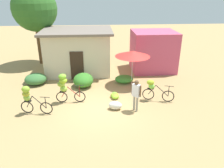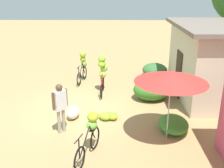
# 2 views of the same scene
# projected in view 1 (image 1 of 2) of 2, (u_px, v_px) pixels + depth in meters

# --- Properties ---
(ground_plane) EXTENTS (60.00, 60.00, 0.00)m
(ground_plane) POSITION_uv_depth(u_px,v_px,m) (101.00, 108.00, 11.54)
(ground_plane) COLOR #A38453
(building_low) EXTENTS (5.05, 3.91, 3.16)m
(building_low) POSITION_uv_depth(u_px,v_px,m) (78.00, 51.00, 16.17)
(building_low) COLOR beige
(building_low) RESTS_ON ground
(shop_pink) EXTENTS (3.20, 2.80, 2.98)m
(shop_pink) POSITION_uv_depth(u_px,v_px,m) (153.00, 51.00, 16.57)
(shop_pink) COLOR #C7496B
(shop_pink) RESTS_ON ground
(tree_behind_building) EXTENTS (3.50, 3.50, 6.19)m
(tree_behind_building) POSITION_uv_depth(u_px,v_px,m) (35.00, 9.00, 16.86)
(tree_behind_building) COLOR brown
(tree_behind_building) RESTS_ON ground
(hedge_bush_front_left) EXTENTS (1.41, 1.33, 0.71)m
(hedge_bush_front_left) POSITION_uv_depth(u_px,v_px,m) (36.00, 79.00, 14.34)
(hedge_bush_front_left) COLOR #386A35
(hedge_bush_front_left) RESTS_ON ground
(hedge_bush_front_right) EXTENTS (1.28, 1.53, 0.86)m
(hedge_bush_front_right) POSITION_uv_depth(u_px,v_px,m) (83.00, 80.00, 13.98)
(hedge_bush_front_right) COLOR #357625
(hedge_bush_front_right) RESTS_ON ground
(hedge_bush_mid) EXTENTS (1.23, 1.00, 0.51)m
(hedge_bush_mid) POSITION_uv_depth(u_px,v_px,m) (124.00, 79.00, 14.61)
(hedge_bush_mid) COLOR #3B842E
(hedge_bush_mid) RESTS_ON ground
(market_umbrella) EXTENTS (2.23, 2.23, 2.27)m
(market_umbrella) POSITION_uv_depth(u_px,v_px,m) (133.00, 54.00, 13.64)
(market_umbrella) COLOR beige
(market_umbrella) RESTS_ON ground
(bicycle_leftmost) EXTENTS (1.65, 0.43, 1.51)m
(bicycle_leftmost) POSITION_uv_depth(u_px,v_px,m) (30.00, 98.00, 10.70)
(bicycle_leftmost) COLOR black
(bicycle_leftmost) RESTS_ON ground
(bicycle_near_pile) EXTENTS (1.63, 0.52, 1.70)m
(bicycle_near_pile) POSITION_uv_depth(u_px,v_px,m) (64.00, 85.00, 11.74)
(bicycle_near_pile) COLOR black
(bicycle_near_pile) RESTS_ON ground
(bicycle_center_loaded) EXTENTS (1.71, 0.63, 1.22)m
(bicycle_center_loaded) POSITION_uv_depth(u_px,v_px,m) (154.00, 89.00, 12.07)
(bicycle_center_loaded) COLOR black
(bicycle_center_loaded) RESTS_ON ground
(banana_pile_on_ground) EXTENTS (0.62, 0.84, 0.30)m
(banana_pile_on_ground) POSITION_uv_depth(u_px,v_px,m) (115.00, 95.00, 12.62)
(banana_pile_on_ground) COLOR #78B92E
(banana_pile_on_ground) RESTS_ON ground
(produce_sack) EXTENTS (0.77, 0.57, 0.44)m
(produce_sack) POSITION_uv_depth(u_px,v_px,m) (115.00, 105.00, 11.34)
(produce_sack) COLOR silver
(produce_sack) RESTS_ON ground
(person_vendor) EXTENTS (0.43, 0.44, 1.72)m
(person_vendor) POSITION_uv_depth(u_px,v_px,m) (136.00, 92.00, 10.86)
(person_vendor) COLOR gray
(person_vendor) RESTS_ON ground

